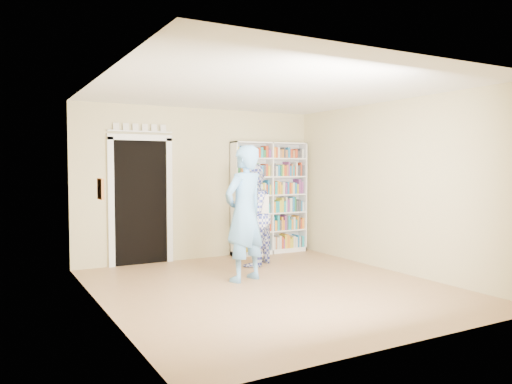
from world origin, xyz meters
TOP-DOWN VIEW (x-y plane):
  - floor at (0.00, 0.00)m, footprint 5.00×5.00m
  - ceiling at (0.00, 0.00)m, footprint 5.00×5.00m
  - wall_back at (0.00, 2.50)m, footprint 4.50×0.00m
  - wall_left at (-2.25, 0.00)m, footprint 0.00×5.00m
  - wall_right at (2.25, 0.00)m, footprint 0.00×5.00m
  - bookshelf at (1.35, 2.34)m, footprint 1.54×0.29m
  - doorway at (-1.10, 2.48)m, footprint 1.10×0.08m
  - wall_art at (-2.23, 0.20)m, footprint 0.03×0.25m
  - man_blue at (-0.13, 0.54)m, footprint 0.83×0.68m
  - man_plaid at (0.49, 1.45)m, footprint 1.05×1.01m
  - paper_sheet at (0.56, 1.21)m, footprint 0.22×0.04m

SIDE VIEW (x-z plane):
  - floor at x=0.00m, z-range 0.00..0.00m
  - man_plaid at x=0.49m, z-range 0.00..1.70m
  - man_blue at x=-0.13m, z-range 0.00..1.97m
  - paper_sheet at x=0.56m, z-range 0.89..1.20m
  - bookshelf at x=1.35m, z-range 0.01..2.13m
  - doorway at x=-1.10m, z-range -0.04..2.39m
  - wall_back at x=0.00m, z-range -0.90..3.60m
  - wall_left at x=-2.25m, z-range -1.15..3.85m
  - wall_right at x=2.25m, z-range -1.15..3.85m
  - wall_art at x=-2.23m, z-range 1.27..1.52m
  - ceiling at x=0.00m, z-range 2.70..2.70m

